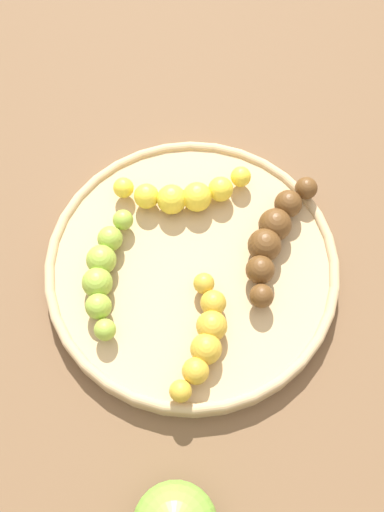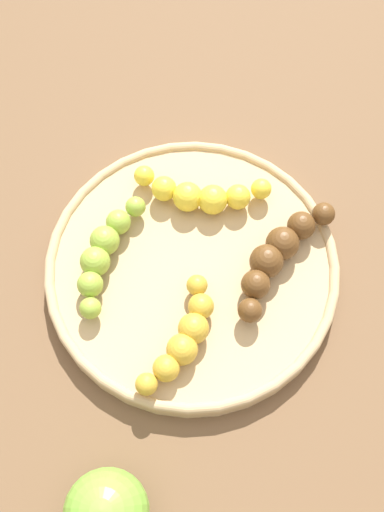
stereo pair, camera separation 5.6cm
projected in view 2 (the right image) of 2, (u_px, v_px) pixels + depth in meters
ground_plane at (192, 272)px, 0.60m from camera, size 2.40×2.40×0.00m
fruit_bowl at (192, 267)px, 0.58m from camera, size 0.28×0.28×0.02m
banana_green at (104, 252)px, 0.57m from camera, size 0.12×0.07×0.03m
banana_spotted at (184, 337)px, 0.53m from camera, size 0.10×0.08×0.03m
banana_overripe at (278, 254)px, 0.57m from camera, size 0.11×0.11×0.03m
banana_yellow at (201, 194)px, 0.59m from camera, size 0.06×0.13×0.03m
apple_green at (107, 512)px, 0.47m from camera, size 0.07×0.07×0.07m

